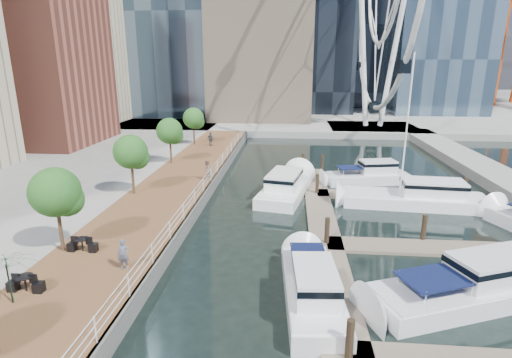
{
  "coord_description": "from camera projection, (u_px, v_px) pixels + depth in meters",
  "views": [
    {
      "loc": [
        0.67,
        -14.63,
        10.62
      ],
      "look_at": [
        -1.66,
        11.9,
        3.0
      ],
      "focal_mm": 28.0,
      "sensor_mm": 36.0,
      "label": 1
    }
  ],
  "objects": [
    {
      "name": "seawall",
      "position": [
        205.0,
        197.0,
        31.73
      ],
      "size": [
        0.25,
        60.0,
        1.0
      ],
      "primitive_type": "cube",
      "color": "#595954",
      "rests_on": "ground"
    },
    {
      "name": "railing",
      "position": [
        203.0,
        185.0,
        31.45
      ],
      "size": [
        0.1,
        60.0,
        1.05
      ],
      "primitive_type": null,
      "color": "white",
      "rests_on": "boardwalk"
    },
    {
      "name": "floating_docks",
      "position": [
        402.0,
        228.0,
        25.74
      ],
      "size": [
        16.0,
        34.0,
        2.6
      ],
      "color": "#6D6051",
      "rests_on": "ground"
    },
    {
      "name": "moored_yachts",
      "position": [
        408.0,
        218.0,
        28.83
      ],
      "size": [
        23.17,
        32.36,
        11.5
      ],
      "color": "white",
      "rests_on": "ground"
    },
    {
      "name": "street_trees",
      "position": [
        130.0,
        152.0,
        30.18
      ],
      "size": [
        2.6,
        42.6,
        4.6
      ],
      "color": "#3F2B1C",
      "rests_on": "ground"
    },
    {
      "name": "pier",
      "position": [
        372.0,
        129.0,
        65.47
      ],
      "size": [
        14.0,
        12.0,
        1.0
      ],
      "primitive_type": "cube",
      "color": "gray",
      "rests_on": "ground"
    },
    {
      "name": "pedestrian_far",
      "position": [
        211.0,
        139.0,
        49.12
      ],
      "size": [
        1.07,
        0.8,
        1.69
      ],
      "primitive_type": "imported",
      "rotation": [
        0.0,
        0.0,
        2.69
      ],
      "color": "#363A44",
      "rests_on": "boardwalk"
    },
    {
      "name": "land_far",
      "position": [
        289.0,
        102.0,
        114.54
      ],
      "size": [
        200.0,
        114.0,
        1.0
      ],
      "primitive_type": "cube",
      "color": "gray",
      "rests_on": "ground"
    },
    {
      "name": "cafe_tables",
      "position": [
        2.0,
        311.0,
        15.58
      ],
      "size": [
        2.5,
        13.7,
        0.74
      ],
      "color": "black",
      "rests_on": "ground"
    },
    {
      "name": "yacht_foreground",
      "position": [
        470.0,
        301.0,
        18.68
      ],
      "size": [
        11.19,
        6.69,
        2.15
      ],
      "primitive_type": null,
      "rotation": [
        0.0,
        0.0,
        1.95
      ],
      "color": "silver",
      "rests_on": "ground"
    },
    {
      "name": "pedestrian_near",
      "position": [
        123.0,
        255.0,
        19.33
      ],
      "size": [
        0.61,
        0.44,
        1.55
      ],
      "primitive_type": "imported",
      "rotation": [
        0.0,
        0.0,
        0.13
      ],
      "color": "#4A5063",
      "rests_on": "boardwalk"
    },
    {
      "name": "ground",
      "position": [
        270.0,
        324.0,
        16.99
      ],
      "size": [
        520.0,
        520.0,
        0.0
      ],
      "primitive_type": "plane",
      "color": "black",
      "rests_on": "ground"
    },
    {
      "name": "boardwalk",
      "position": [
        168.0,
        196.0,
        31.98
      ],
      "size": [
        6.0,
        60.0,
        1.0
      ],
      "primitive_type": "cube",
      "color": "brown",
      "rests_on": "ground"
    },
    {
      "name": "pedestrian_mid",
      "position": [
        207.0,
        170.0,
        34.49
      ],
      "size": [
        0.88,
        1.01,
        1.79
      ],
      "primitive_type": "imported",
      "rotation": [
        0.0,
        0.0,
        -1.83
      ],
      "color": "gray",
      "rests_on": "boardwalk"
    }
  ]
}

